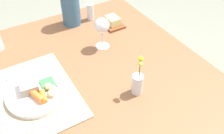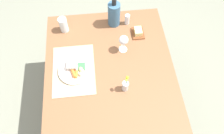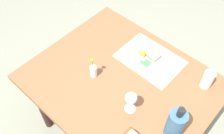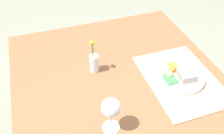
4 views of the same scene
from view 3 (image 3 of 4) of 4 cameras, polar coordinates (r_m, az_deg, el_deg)
The scene contains 10 objects.
ground_plane at distance 2.42m, azimuth 1.54°, elevation -13.38°, with size 8.00×8.00×0.00m, color gray.
dining_table at distance 1.83m, azimuth 1.98°, elevation -4.52°, with size 1.21×1.00×0.76m.
placemat at distance 1.89m, azimuth 8.32°, elevation 1.69°, with size 0.45×0.32×0.01m, color tan.
dinner_plate at distance 1.87m, azimuth 7.92°, elevation 2.07°, with size 0.25×0.25×0.06m.
fork at distance 1.83m, azimuth 11.72°, elevation -0.95°, with size 0.02×0.19×0.01m, color silver.
knife at distance 1.94m, azimuth 4.16°, elevation 4.31°, with size 0.02×0.18×0.01m, color silver.
wine_glass at distance 1.55m, azimuth 4.20°, elevation -6.92°, with size 0.07×0.07×0.16m.
cooler_bottle at distance 1.51m, azimuth 13.74°, elevation -12.05°, with size 0.10×0.10×0.28m.
water_tumbler at distance 1.80m, azimuth 20.13°, elevation -2.74°, with size 0.07×0.07×0.13m.
flower_vase at distance 1.74m, azimuth -4.09°, elevation -0.75°, with size 0.05×0.05×0.19m.
Camera 3 is at (-0.64, 0.79, 2.20)m, focal length 41.75 mm.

